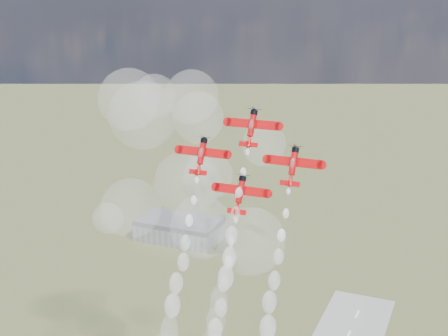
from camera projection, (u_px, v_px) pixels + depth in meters
hangar at (179, 229)px, 384.61m from camera, size 50.00×28.00×13.00m
plane_lead at (252, 127)px, 157.90m from camera, size 14.00×7.08×9.26m
plane_left at (201, 155)px, 161.19m from camera, size 14.00×7.08×9.26m
plane_right at (293, 165)px, 152.07m from camera, size 14.00×7.08×9.26m
plane_slot at (240, 194)px, 155.35m from camera, size 14.00×7.08×9.26m
smoke_trail_lead at (220, 302)px, 151.37m from camera, size 5.18×24.25×45.62m
smoke_trail_left at (168, 329)px, 154.46m from camera, size 5.51×25.28×45.69m
drifted_smoke_cloud at (178, 167)px, 193.11m from camera, size 70.82×40.34×61.44m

